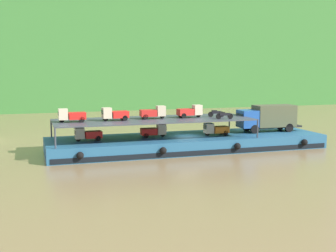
# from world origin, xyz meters

# --- Properties ---
(ground_plane) EXTENTS (400.00, 400.00, 0.00)m
(ground_plane) POSITION_xyz_m (0.00, 0.00, 0.00)
(ground_plane) COLOR olive
(cargo_barge) EXTENTS (30.41, 8.51, 1.50)m
(cargo_barge) POSITION_xyz_m (0.00, -0.03, 0.75)
(cargo_barge) COLOR #23567A
(cargo_barge) RESTS_ON ground
(covered_lorry) EXTENTS (7.90, 2.45, 3.10)m
(covered_lorry) POSITION_xyz_m (10.22, 0.38, 3.19)
(covered_lorry) COLOR #1E4C99
(covered_lorry) RESTS_ON cargo_barge
(cargo_rack) EXTENTS (21.21, 7.15, 2.00)m
(cargo_rack) POSITION_xyz_m (-3.80, 0.00, 3.44)
(cargo_rack) COLOR #383D47
(cargo_rack) RESTS_ON cargo_barge
(mini_truck_lower_stern) EXTENTS (2.78, 1.28, 1.38)m
(mini_truck_lower_stern) POSITION_xyz_m (-10.87, 0.03, 2.19)
(mini_truck_lower_stern) COLOR red
(mini_truck_lower_stern) RESTS_ON cargo_barge
(mini_truck_lower_aft) EXTENTS (2.79, 1.29, 1.38)m
(mini_truck_lower_aft) POSITION_xyz_m (-3.71, 0.41, 2.19)
(mini_truck_lower_aft) COLOR red
(mini_truck_lower_aft) RESTS_ON cargo_barge
(mini_truck_lower_mid) EXTENTS (2.75, 1.21, 1.38)m
(mini_truck_lower_mid) POSITION_xyz_m (3.20, -0.45, 2.19)
(mini_truck_lower_mid) COLOR orange
(mini_truck_lower_mid) RESTS_ON cargo_barge
(mini_truck_upper_stern) EXTENTS (2.75, 1.21, 1.38)m
(mini_truck_upper_stern) POSITION_xyz_m (-12.45, 0.02, 4.19)
(mini_truck_upper_stern) COLOR red
(mini_truck_upper_stern) RESTS_ON cargo_rack
(mini_truck_upper_mid) EXTENTS (2.80, 1.30, 1.38)m
(mini_truck_upper_mid) POSITION_xyz_m (-8.05, -0.01, 4.19)
(mini_truck_upper_mid) COLOR red
(mini_truck_upper_mid) RESTS_ON cargo_rack
(mini_truck_upper_fore) EXTENTS (2.78, 1.27, 1.38)m
(mini_truck_upper_fore) POSITION_xyz_m (-3.76, 0.43, 4.19)
(mini_truck_upper_fore) COLOR red
(mini_truck_upper_fore) RESTS_ON cargo_rack
(mini_truck_upper_bow) EXTENTS (2.77, 1.25, 1.38)m
(mini_truck_upper_bow) POSITION_xyz_m (0.44, 0.32, 4.19)
(mini_truck_upper_bow) COLOR red
(mini_truck_upper_bow) RESTS_ON cargo_rack
(motorcycle_upper_port) EXTENTS (1.90, 0.55, 0.87)m
(motorcycle_upper_port) POSITION_xyz_m (3.43, -2.14, 3.93)
(motorcycle_upper_port) COLOR black
(motorcycle_upper_port) RESTS_ON cargo_rack
(motorcycle_upper_centre) EXTENTS (1.90, 0.55, 0.87)m
(motorcycle_upper_centre) POSITION_xyz_m (3.43, 0.00, 3.93)
(motorcycle_upper_centre) COLOR black
(motorcycle_upper_centre) RESTS_ON cargo_rack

